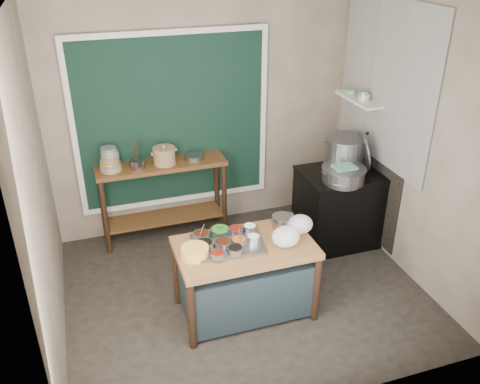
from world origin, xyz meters
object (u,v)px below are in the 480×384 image
object	(u,v)px
prep_table	(245,279)
back_counter	(164,200)
steamer	(344,174)
stock_pot	(344,153)
saucepan	(283,222)
condiment_tray	(228,244)
yellow_basin	(195,252)
utensil_cup	(138,164)
stove_block	(340,208)
ceramic_crock	(164,157)

from	to	relation	value
prep_table	back_counter	distance (m)	1.65
prep_table	steamer	bearing A→B (deg)	26.24
back_counter	stock_pot	bearing A→B (deg)	-17.63
saucepan	stock_pot	size ratio (longest dim) A/B	0.46
back_counter	saucepan	size ratio (longest dim) A/B	6.75
condiment_tray	yellow_basin	distance (m)	0.33
prep_table	stock_pot	bearing A→B (deg)	32.68
condiment_tray	utensil_cup	size ratio (longest dim) A/B	3.78
stove_block	utensil_cup	size ratio (longest dim) A/B	5.46
saucepan	utensil_cup	bearing A→B (deg)	110.22
prep_table	steamer	world-z (taller)	steamer
condiment_tray	yellow_basin	bearing A→B (deg)	-166.44
stove_block	condiment_tray	size ratio (longest dim) A/B	1.45
stock_pot	prep_table	bearing A→B (deg)	-147.34
back_counter	saucepan	bearing A→B (deg)	-57.34
prep_table	stock_pot	distance (m)	1.91
ceramic_crock	yellow_basin	bearing A→B (deg)	-91.75
yellow_basin	steamer	bearing A→B (deg)	21.00
steamer	utensil_cup	bearing A→B (deg)	157.02
stove_block	yellow_basin	bearing A→B (deg)	-155.16
condiment_tray	stock_pot	distance (m)	1.91
utensil_cup	prep_table	bearing A→B (deg)	-64.73
steamer	saucepan	bearing A→B (deg)	-151.86
steamer	stock_pot	bearing A→B (deg)	61.63
saucepan	stock_pot	world-z (taller)	stock_pot
yellow_basin	stock_pot	distance (m)	2.22
yellow_basin	saucepan	xyz separation A→B (m)	(0.91, 0.21, 0.01)
saucepan	steamer	distance (m)	1.02
back_counter	steamer	size ratio (longest dim) A/B	2.99
utensil_cup	steamer	size ratio (longest dim) A/B	0.34
back_counter	stove_block	bearing A→B (deg)	-21.02
prep_table	utensil_cup	xyz separation A→B (m)	(-0.72, 1.53, 0.62)
back_counter	stock_pot	size ratio (longest dim) A/B	3.07
back_counter	steamer	xyz separation A→B (m)	(1.79, -0.92, 0.48)
condiment_tray	steamer	world-z (taller)	steamer
ceramic_crock	back_counter	bearing A→B (deg)	136.86
prep_table	saucepan	bearing A→B (deg)	22.16
saucepan	utensil_cup	size ratio (longest dim) A/B	1.30
stove_block	steamer	size ratio (longest dim) A/B	1.85
back_counter	yellow_basin	bearing A→B (deg)	-90.43
yellow_basin	stock_pot	world-z (taller)	stock_pot
ceramic_crock	stove_block	bearing A→B (deg)	-20.48
condiment_tray	steamer	xyz separation A→B (m)	(1.48, 0.61, 0.19)
prep_table	stove_block	size ratio (longest dim) A/B	1.39
prep_table	stove_block	xyz separation A→B (m)	(1.44, 0.85, 0.05)
utensil_cup	yellow_basin	bearing A→B (deg)	-80.81
back_counter	ceramic_crock	xyz separation A→B (m)	(0.04, -0.03, 0.56)
prep_table	back_counter	bearing A→B (deg)	106.14
yellow_basin	stock_pot	xyz separation A→B (m)	(1.97, 0.99, 0.27)
yellow_basin	ceramic_crock	distance (m)	1.60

